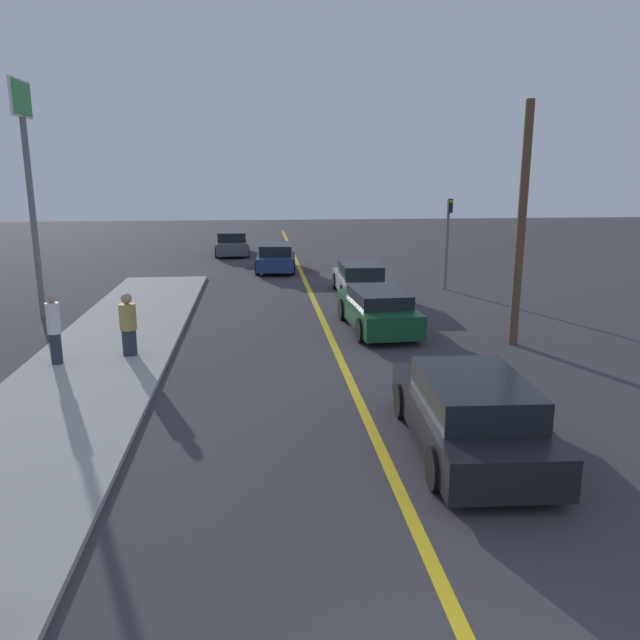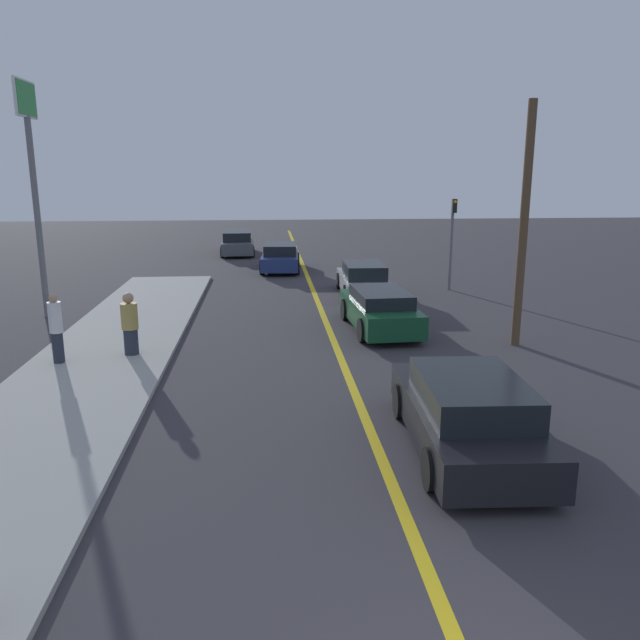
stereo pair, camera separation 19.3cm
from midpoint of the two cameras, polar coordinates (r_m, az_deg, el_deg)
road_center_line at (r=22.48m, az=0.27°, el=1.11°), size 0.20×60.00×0.01m
sidewalk_left at (r=17.45m, az=-18.77°, el=-3.09°), size 3.53×24.77×0.11m
car_near_right_lane at (r=11.34m, az=13.77°, el=-8.34°), size 2.19×4.79×1.39m
car_ahead_center at (r=19.36m, az=5.77°, el=0.95°), size 2.04×4.62×1.29m
car_far_distant at (r=24.78m, az=4.20°, el=3.71°), size 1.92×4.57×1.30m
car_parked_left_lot at (r=31.15m, az=-3.46°, el=5.76°), size 2.07×4.67×1.33m
car_oncoming_far at (r=37.49m, az=-7.43°, el=6.99°), size 2.08×4.80×1.37m
pedestrian_mid_group at (r=16.82m, az=-22.68°, el=-0.69°), size 0.32×0.32×1.76m
pedestrian_far_standing at (r=16.97m, az=-16.68°, el=-0.37°), size 0.43×0.43×1.65m
traffic_light at (r=26.16m, az=12.19°, el=7.67°), size 0.18×0.40×3.73m
roadside_sign at (r=22.60m, az=-24.72°, el=13.88°), size 0.20×1.71×7.60m
utility_pole at (r=18.05m, az=18.41°, el=8.06°), size 0.24×0.24×6.65m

